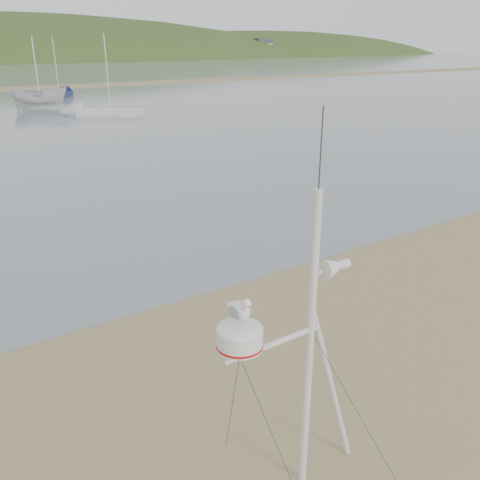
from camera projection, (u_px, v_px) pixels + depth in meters
ground at (162, 447)px, 7.62m from camera, size 560.00×560.00×0.00m
mast_rig at (305, 412)px, 6.55m from camera, size 2.25×2.40×5.08m
boat_white at (37, 80)px, 46.91m from camera, size 2.46×2.42×5.03m
sailboat_blue_far at (64, 93)px, 58.82m from camera, size 5.16×6.98×7.06m
sailboat_white_near at (88, 112)px, 42.53m from camera, size 6.80×5.51×7.06m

